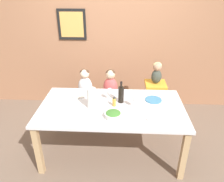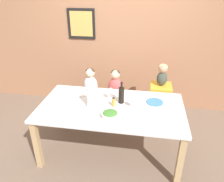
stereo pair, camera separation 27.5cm
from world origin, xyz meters
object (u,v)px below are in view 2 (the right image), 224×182
(person_baby_right, at_px, (162,74))
(dinner_plate_back_right, at_px, (155,102))
(dinner_plate_front_right, at_px, (153,122))
(chair_far_left, at_px, (91,98))
(dinner_plate_back_left, at_px, (81,93))
(wine_glass_far, at_px, (111,91))
(chair_right_highchair, at_px, (160,95))
(person_child_center, at_px, (115,83))
(wine_bottle, at_px, (121,95))
(paper_towel_roll, at_px, (91,97))
(chair_far_center, at_px, (115,100))
(salad_bowl_large, at_px, (110,114))
(wine_glass_near, at_px, (134,100))
(dinner_plate_front_left, at_px, (60,112))
(person_child_left, at_px, (90,82))

(person_baby_right, xyz_separation_m, dinner_plate_back_right, (-0.11, -0.58, -0.17))
(dinner_plate_front_right, bearing_deg, dinner_plate_back_right, 87.36)
(chair_far_left, xyz_separation_m, dinner_plate_back_left, (-0.00, -0.49, 0.35))
(person_baby_right, height_order, wine_glass_far, person_baby_right)
(wine_glass_far, bearing_deg, chair_right_highchair, 40.99)
(chair_far_left, distance_m, dinner_plate_back_left, 0.60)
(person_child_center, height_order, wine_glass_far, person_child_center)
(wine_bottle, distance_m, paper_towel_roll, 0.39)
(paper_towel_roll, relative_size, dinner_plate_front_right, 1.20)
(chair_far_center, xyz_separation_m, salad_bowl_large, (0.09, -1.01, 0.38))
(wine_glass_near, xyz_separation_m, dinner_plate_back_right, (0.26, 0.20, -0.12))
(salad_bowl_large, height_order, dinner_plate_back_left, salad_bowl_large)
(dinner_plate_back_right, relative_size, dinner_plate_front_right, 1.00)
(salad_bowl_large, bearing_deg, wine_glass_near, 42.16)
(salad_bowl_large, xyz_separation_m, dinner_plate_front_right, (0.50, -0.02, -0.03))
(wine_bottle, bearing_deg, dinner_plate_front_left, -153.57)
(person_baby_right, bearing_deg, salad_bowl_large, -121.75)
(wine_glass_near, bearing_deg, salad_bowl_large, -137.84)
(person_child_left, bearing_deg, dinner_plate_back_right, -29.72)
(chair_far_left, bearing_deg, wine_bottle, -48.15)
(person_child_center, bearing_deg, wine_glass_far, -87.59)
(person_baby_right, xyz_separation_m, dinner_plate_back_left, (-1.12, -0.50, -0.17))
(chair_far_center, relative_size, dinner_plate_back_left, 2.10)
(wine_bottle, bearing_deg, chair_far_left, 131.85)
(person_child_left, bearing_deg, dinner_plate_front_left, -96.72)
(wine_bottle, relative_size, dinner_plate_front_left, 1.33)
(wine_bottle, bearing_deg, salad_bowl_large, -103.40)
(person_child_center, bearing_deg, salad_bowl_large, -84.90)
(person_baby_right, distance_m, dinner_plate_front_right, 1.05)
(chair_right_highchair, xyz_separation_m, wine_bottle, (-0.54, -0.65, 0.30))
(chair_far_center, height_order, wine_glass_near, wine_glass_near)
(wine_glass_near, bearing_deg, chair_far_left, 134.31)
(person_baby_right, xyz_separation_m, salad_bowl_large, (-0.62, -1.01, -0.14))
(person_baby_right, distance_m, dinner_plate_back_right, 0.61)
(person_child_center, bearing_deg, paper_towel_roll, -102.98)
(person_child_center, relative_size, dinner_plate_back_left, 2.05)
(chair_far_left, height_order, dinner_plate_front_right, dinner_plate_front_right)
(paper_towel_roll, height_order, wine_glass_far, paper_towel_roll)
(person_baby_right, relative_size, dinner_plate_front_left, 1.55)
(person_baby_right, distance_m, dinner_plate_front_left, 1.60)
(person_child_center, distance_m, salad_bowl_large, 1.02)
(wine_glass_near, distance_m, dinner_plate_back_right, 0.35)
(wine_bottle, bearing_deg, person_child_center, 105.06)
(dinner_plate_back_left, bearing_deg, salad_bowl_large, -45.81)
(dinner_plate_front_left, bearing_deg, wine_glass_far, 35.96)
(chair_right_highchair, relative_size, salad_bowl_large, 3.46)
(chair_far_left, distance_m, person_child_center, 0.51)
(dinner_plate_front_right, bearing_deg, chair_far_left, 134.02)
(wine_glass_far, bearing_deg, dinner_plate_back_left, 166.49)
(person_child_left, distance_m, paper_towel_roll, 0.85)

